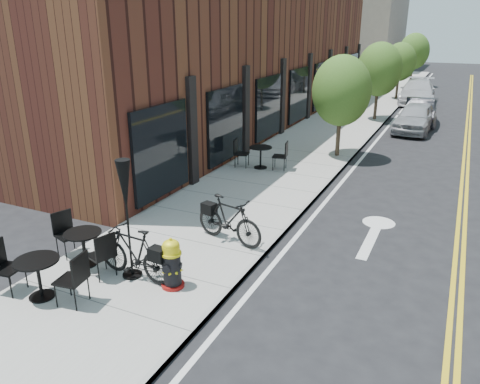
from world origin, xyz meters
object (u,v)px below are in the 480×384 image
Objects in this scene: bicycle_right at (229,220)px; patio_umbrella at (125,195)px; bistro_set_c at (261,154)px; fire_hydrant at (172,264)px; parked_car_a at (415,118)px; parked_car_c at (417,92)px; bistro_set_a at (38,273)px; parked_car_b at (419,112)px; bistro_set_b at (84,244)px; bicycle_left at (134,253)px.

bicycle_right is 0.76× the size of patio_umbrella.
bistro_set_c is at bearing 28.59° from bicycle_right.
patio_umbrella is (0.57, -8.08, 1.27)m from bistro_set_c.
fire_hydrant is at bearing -89.92° from bistro_set_c.
parked_car_a is 8.97m from parked_car_c.
bicycle_right is 15.11m from parked_car_a.
parked_car_c reaches higher than bistro_set_a.
bistro_set_a is 2.15m from patio_umbrella.
bicycle_right is 0.36× the size of parked_car_c.
bistro_set_a is 0.49× the size of parked_car_b.
bicycle_right is 0.46× the size of parked_car_a.
bistro_set_c is 0.47× the size of parked_car_a.
bistro_set_b is 0.47× the size of parked_car_b.
parked_car_c reaches higher than bistro_set_c.
bistro_set_c is at bearing -115.97° from parked_car_b.
fire_hydrant is 0.42× the size of patio_umbrella.
bistro_set_a is 1.02× the size of bistro_set_c.
patio_umbrella reaches higher than bicycle_right.
fire_hydrant is at bearing 97.18° from bicycle_left.
bistro_set_a is 19.13m from parked_car_a.
bicycle_left is 0.99× the size of bicycle_right.
parked_car_a is at bearing -94.74° from parked_car_b.
bistro_set_b is (-2.28, -2.31, -0.07)m from bicycle_right.
parked_car_a is at bearing -87.55° from parked_car_c.
bistro_set_a is at bearing -108.02° from parked_car_b.
bicycle_right is 0.99× the size of bistro_set_c.
parked_car_a is at bearing 67.35° from bistro_set_a.
fire_hydrant is 0.54× the size of bistro_set_a.
bistro_set_c is at bearing 94.06° from patio_umbrella.
fire_hydrant is 19.37m from parked_car_b.
bistro_set_b is 0.98× the size of bistro_set_c.
bicycle_left is 8.14m from bistro_set_c.
parked_car_a reaches higher than bicycle_right.
bicycle_left is at bearing -15.30° from patio_umbrella.
bicycle_left is 0.46× the size of parked_car_a.
fire_hydrant is 0.55× the size of bistro_set_c.
parked_car_b reaches higher than bistro_set_c.
patio_umbrella is at bearing -97.61° from parked_car_a.
bistro_set_a is 0.78× the size of patio_umbrella.
parked_car_c is at bearing 73.52° from bistro_set_a.
parked_car_a is (2.69, 17.15, 0.08)m from fire_hydrant.
bistro_set_a is (-2.15, -3.64, -0.05)m from bicycle_right.
parked_car_c reaches higher than fire_hydrant.
bistro_set_b is at bearing -105.14° from bistro_set_c.
patio_umbrella reaches higher than parked_car_c.
parked_car_b is 6.94m from parked_car_c.
parked_car_b is at bearing 3.99° from bicycle_right.
patio_umbrella reaches higher than bistro_set_c.
parked_car_c reaches higher than parked_car_b.
parked_car_b is at bearing 65.34° from fire_hydrant.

